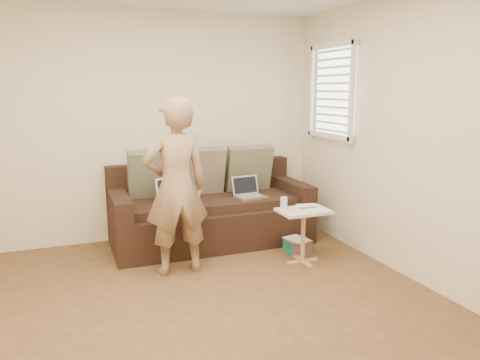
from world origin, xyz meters
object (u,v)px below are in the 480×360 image
(drinking_glass, at_px, (284,203))
(striped_box, at_px, (297,246))
(person, at_px, (176,187))
(side_table, at_px, (303,236))
(laptop_silver, at_px, (251,198))
(laptop_white, at_px, (178,202))
(sofa, at_px, (211,206))

(drinking_glass, xyz_separation_m, striped_box, (0.25, 0.16, -0.53))
(person, distance_m, drinking_glass, 1.09)
(side_table, bearing_deg, laptop_silver, 107.60)
(laptop_silver, distance_m, person, 1.18)
(person, relative_size, drinking_glass, 13.90)
(laptop_white, height_order, person, person)
(sofa, xyz_separation_m, side_table, (0.67, -0.93, -0.15))
(laptop_white, relative_size, side_table, 0.66)
(laptop_silver, distance_m, drinking_glass, 0.69)
(laptop_silver, distance_m, laptop_white, 0.83)
(sofa, bearing_deg, striped_box, -41.71)
(person, bearing_deg, sofa, -129.86)
(laptop_silver, xyz_separation_m, person, (-0.99, -0.57, 0.31))
(sofa, relative_size, person, 1.32)
(drinking_glass, bearing_deg, sofa, 120.95)
(laptop_white, bearing_deg, drinking_glass, -57.21)
(person, relative_size, striped_box, 6.75)
(side_table, bearing_deg, sofa, 125.83)
(drinking_glass, bearing_deg, striped_box, 33.27)
(person, bearing_deg, striped_box, -179.53)
(sofa, height_order, striped_box, sofa)
(drinking_glass, bearing_deg, side_table, -29.51)
(side_table, relative_size, striped_box, 2.22)
(sofa, height_order, drinking_glass, sofa)
(laptop_white, distance_m, striped_box, 1.37)
(sofa, height_order, laptop_silver, sofa)
(person, bearing_deg, laptop_silver, -151.82)
(side_table, height_order, drinking_glass, drinking_glass)
(laptop_silver, bearing_deg, striped_box, -64.75)
(laptop_silver, relative_size, person, 0.20)
(sofa, bearing_deg, laptop_silver, -19.53)
(person, bearing_deg, side_table, 168.56)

